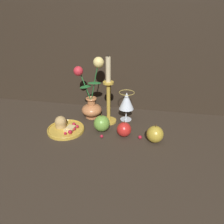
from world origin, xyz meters
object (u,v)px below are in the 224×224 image
(apple_near_glass, at_px, (155,134))
(apple_at_table_edge, at_px, (102,123))
(plate_with_pastries, at_px, (64,127))
(wine_glass, at_px, (126,102))
(vase, at_px, (91,100))
(candlestick, at_px, (108,96))
(apple_beside_vase, at_px, (124,129))

(apple_near_glass, height_order, apple_at_table_edge, apple_at_table_edge)
(plate_with_pastries, distance_m, wine_glass, 0.35)
(vase, relative_size, apple_near_glass, 3.73)
(candlestick, height_order, apple_beside_vase, candlestick)
(vase, bearing_deg, apple_near_glass, -27.89)
(plate_with_pastries, bearing_deg, wine_glass, 29.88)
(plate_with_pastries, bearing_deg, apple_at_table_edge, 8.92)
(candlestick, bearing_deg, apple_at_table_edge, -99.24)
(apple_beside_vase, height_order, apple_at_table_edge, apple_at_table_edge)
(candlestick, distance_m, apple_at_table_edge, 0.14)
(vase, distance_m, apple_at_table_edge, 0.17)
(vase, relative_size, plate_with_pastries, 1.83)
(candlestick, bearing_deg, wine_glass, 25.16)
(plate_with_pastries, height_order, apple_beside_vase, apple_beside_vase)
(wine_glass, height_order, apple_at_table_edge, wine_glass)
(plate_with_pastries, xyz_separation_m, apple_at_table_edge, (0.19, 0.03, 0.02))
(vase, xyz_separation_m, plate_with_pastries, (-0.10, -0.16, -0.09))
(vase, distance_m, wine_glass, 0.19)
(vase, xyz_separation_m, apple_near_glass, (0.35, -0.18, -0.06))
(wine_glass, distance_m, apple_beside_vase, 0.18)
(candlestick, xyz_separation_m, apple_near_glass, (0.24, -0.15, -0.11))
(wine_glass, xyz_separation_m, apple_beside_vase, (0.01, -0.16, -0.07))
(wine_glass, relative_size, candlestick, 0.45)
(apple_beside_vase, height_order, apple_near_glass, apple_near_glass)
(plate_with_pastries, xyz_separation_m, candlestick, (0.20, 0.12, 0.13))
(plate_with_pastries, relative_size, apple_at_table_edge, 1.98)
(apple_beside_vase, relative_size, apple_near_glass, 0.91)
(apple_at_table_edge, bearing_deg, vase, 123.11)
(apple_near_glass, bearing_deg, vase, 152.11)
(apple_beside_vase, xyz_separation_m, apple_near_glass, (0.15, -0.02, 0.00))
(apple_beside_vase, bearing_deg, candlestick, 128.92)
(vase, relative_size, apple_at_table_edge, 3.62)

